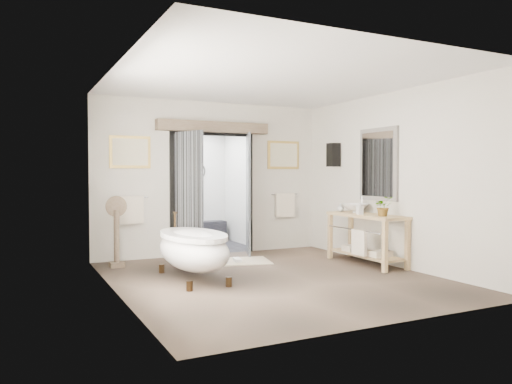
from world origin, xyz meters
TOP-DOWN VIEW (x-y plane):
  - ground_plane at (0.00, 0.00)m, footprint 5.00×5.00m
  - room_shell at (-0.04, -0.12)m, footprint 4.52×5.02m
  - shower_room at (0.00, 3.99)m, footprint 2.22×2.01m
  - back_wall_dressing at (0.00, 2.32)m, footprint 3.82×0.78m
  - clawfoot_tub at (-1.09, 0.46)m, footprint 0.85×1.90m
  - vanity at (1.95, 0.34)m, footprint 0.57×1.60m
  - pedestal_mirror at (-1.90, 1.94)m, footprint 0.35×0.22m
  - rug at (0.04, 1.52)m, footprint 1.35×1.06m
  - slippers at (-0.07, 1.47)m, footprint 0.42×0.30m
  - basin at (2.00, 0.69)m, footprint 0.61×0.61m
  - plant at (1.94, -0.12)m, footprint 0.36×0.34m
  - soap_bottle_a at (1.84, 0.36)m, footprint 0.11×0.11m
  - soap_bottle_b at (1.92, 1.02)m, footprint 0.15×0.15m

SIDE VIEW (x-z plane):
  - ground_plane at x=0.00m, z-range 0.00..0.00m
  - rug at x=0.04m, z-range 0.00..0.01m
  - slippers at x=-0.07m, z-range 0.01..0.07m
  - clawfoot_tub at x=-1.09m, z-range -0.01..0.92m
  - pedestal_mirror at x=-1.90m, z-range -0.08..1.09m
  - vanity at x=1.95m, z-range 0.08..0.93m
  - shower_room at x=0.00m, z-range -0.35..2.16m
  - soap_bottle_b at x=1.92m, z-range 0.85..1.01m
  - basin at x=2.00m, z-range 0.85..1.01m
  - soap_bottle_a at x=1.84m, z-range 0.85..1.06m
  - plant at x=1.94m, z-range 0.85..1.17m
  - back_wall_dressing at x=0.00m, z-range 0.30..2.82m
  - room_shell at x=-0.04m, z-range 0.40..3.31m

